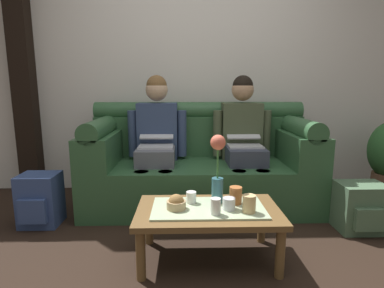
# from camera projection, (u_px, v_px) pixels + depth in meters

# --- Properties ---
(ground_plane) EXTENTS (14.00, 14.00, 0.00)m
(ground_plane) POSITION_uv_depth(u_px,v_px,m) (210.00, 272.00, 1.86)
(ground_plane) COLOR black
(back_wall_patterned) EXTENTS (6.00, 0.12, 2.90)m
(back_wall_patterned) POSITION_uv_depth(u_px,v_px,m) (198.00, 55.00, 3.27)
(back_wall_patterned) COLOR silver
(back_wall_patterned) RESTS_ON ground_plane
(timber_pillar) EXTENTS (0.20, 0.20, 2.90)m
(timber_pillar) POSITION_uv_depth(u_px,v_px,m) (22.00, 53.00, 3.10)
(timber_pillar) COLOR black
(timber_pillar) RESTS_ON ground_plane
(couch) EXTENTS (2.09, 0.88, 0.96)m
(couch) POSITION_uv_depth(u_px,v_px,m) (200.00, 165.00, 2.94)
(couch) COLOR #2D5633
(couch) RESTS_ON ground_plane
(person_left) EXTENTS (0.56, 0.67, 1.22)m
(person_left) POSITION_uv_depth(u_px,v_px,m) (157.00, 136.00, 2.87)
(person_left) COLOR #595B66
(person_left) RESTS_ON ground_plane
(person_right) EXTENTS (0.56, 0.67, 1.22)m
(person_right) POSITION_uv_depth(u_px,v_px,m) (243.00, 136.00, 2.90)
(person_right) COLOR #383D4C
(person_right) RESTS_ON ground_plane
(coffee_table) EXTENTS (0.91, 0.53, 0.36)m
(coffee_table) POSITION_uv_depth(u_px,v_px,m) (208.00, 215.00, 1.96)
(coffee_table) COLOR brown
(coffee_table) RESTS_ON ground_plane
(flower_vase) EXTENTS (0.10, 0.10, 0.45)m
(flower_vase) POSITION_uv_depth(u_px,v_px,m) (218.00, 167.00, 1.99)
(flower_vase) COLOR #336672
(flower_vase) RESTS_ON coffee_table
(snack_bowl) EXTENTS (0.12, 0.12, 0.10)m
(snack_bowl) POSITION_uv_depth(u_px,v_px,m) (176.00, 203.00, 1.92)
(snack_bowl) COLOR tan
(snack_bowl) RESTS_ON coffee_table
(cup_near_left) EXTENTS (0.08, 0.08, 0.08)m
(cup_near_left) POSITION_uv_depth(u_px,v_px,m) (229.00, 204.00, 1.90)
(cup_near_left) COLOR silver
(cup_near_left) RESTS_ON coffee_table
(cup_near_right) EXTENTS (0.08, 0.08, 0.11)m
(cup_near_right) POSITION_uv_depth(u_px,v_px,m) (236.00, 195.00, 2.00)
(cup_near_right) COLOR #B26633
(cup_near_right) RESTS_ON coffee_table
(cup_far_center) EXTENTS (0.08, 0.08, 0.11)m
(cup_far_center) POSITION_uv_depth(u_px,v_px,m) (249.00, 204.00, 1.86)
(cup_far_center) COLOR #DBB77A
(cup_far_center) RESTS_ON coffee_table
(cup_far_left) EXTENTS (0.06, 0.06, 0.08)m
(cup_far_left) POSITION_uv_depth(u_px,v_px,m) (191.00, 197.00, 2.02)
(cup_far_left) COLOR white
(cup_far_left) RESTS_ON coffee_table
(cup_far_right) EXTENTS (0.06, 0.06, 0.10)m
(cup_far_right) POSITION_uv_depth(u_px,v_px,m) (216.00, 206.00, 1.83)
(cup_far_right) COLOR white
(cup_far_right) RESTS_ON coffee_table
(backpack_left) EXTENTS (0.30, 0.30, 0.42)m
(backpack_left) POSITION_uv_depth(u_px,v_px,m) (40.00, 200.00, 2.48)
(backpack_left) COLOR #33477A
(backpack_left) RESTS_ON ground_plane
(backpack_right) EXTENTS (0.35, 0.31, 0.38)m
(backpack_right) POSITION_uv_depth(u_px,v_px,m) (361.00, 208.00, 2.38)
(backpack_right) COLOR #4C6B4C
(backpack_right) RESTS_ON ground_plane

